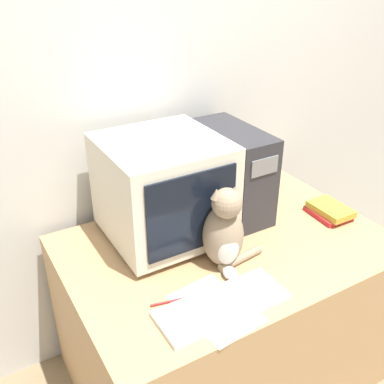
{
  "coord_description": "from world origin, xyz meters",
  "views": [
    {
      "loc": [
        -0.9,
        -0.8,
        1.8
      ],
      "look_at": [
        -0.14,
        0.49,
        1.0
      ],
      "focal_mm": 42.0,
      "sensor_mm": 36.0,
      "label": 1
    }
  ],
  "objects_px": {
    "cat": "(225,232)",
    "pen": "(171,301)",
    "computer_tower": "(232,171)",
    "keyboard": "(222,305)",
    "crt_monitor": "(164,189)",
    "book_stack": "(330,211)"
  },
  "relations": [
    {
      "from": "pen",
      "to": "computer_tower",
      "type": "bearing_deg",
      "value": 37.53
    },
    {
      "from": "cat",
      "to": "pen",
      "type": "relative_size",
      "value": 2.39
    },
    {
      "from": "book_stack",
      "to": "keyboard",
      "type": "bearing_deg",
      "value": -161.69
    },
    {
      "from": "crt_monitor",
      "to": "computer_tower",
      "type": "xyz_separation_m",
      "value": [
        0.36,
        0.03,
        -0.02
      ]
    },
    {
      "from": "keyboard",
      "to": "book_stack",
      "type": "relative_size",
      "value": 2.31
    },
    {
      "from": "crt_monitor",
      "to": "keyboard",
      "type": "relative_size",
      "value": 1.01
    },
    {
      "from": "computer_tower",
      "to": "book_stack",
      "type": "xyz_separation_m",
      "value": [
        0.36,
        -0.27,
        -0.17
      ]
    },
    {
      "from": "computer_tower",
      "to": "keyboard",
      "type": "distance_m",
      "value": 0.68
    },
    {
      "from": "cat",
      "to": "crt_monitor",
      "type": "bearing_deg",
      "value": 124.52
    },
    {
      "from": "cat",
      "to": "book_stack",
      "type": "xyz_separation_m",
      "value": [
        0.62,
        0.05,
        -0.12
      ]
    },
    {
      "from": "computer_tower",
      "to": "pen",
      "type": "height_order",
      "value": "computer_tower"
    },
    {
      "from": "cat",
      "to": "book_stack",
      "type": "distance_m",
      "value": 0.63
    },
    {
      "from": "crt_monitor",
      "to": "keyboard",
      "type": "height_order",
      "value": "crt_monitor"
    },
    {
      "from": "crt_monitor",
      "to": "cat",
      "type": "relative_size",
      "value": 1.36
    },
    {
      "from": "book_stack",
      "to": "computer_tower",
      "type": "bearing_deg",
      "value": 142.97
    },
    {
      "from": "computer_tower",
      "to": "cat",
      "type": "bearing_deg",
      "value": -128.7
    },
    {
      "from": "cat",
      "to": "book_stack",
      "type": "relative_size",
      "value": 1.71
    },
    {
      "from": "computer_tower",
      "to": "crt_monitor",
      "type": "bearing_deg",
      "value": -174.84
    },
    {
      "from": "cat",
      "to": "book_stack",
      "type": "height_order",
      "value": "cat"
    },
    {
      "from": "crt_monitor",
      "to": "pen",
      "type": "xyz_separation_m",
      "value": [
        -0.17,
        -0.38,
        -0.22
      ]
    },
    {
      "from": "cat",
      "to": "pen",
      "type": "xyz_separation_m",
      "value": [
        -0.27,
        -0.09,
        -0.14
      ]
    },
    {
      "from": "keyboard",
      "to": "pen",
      "type": "height_order",
      "value": "keyboard"
    }
  ]
}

